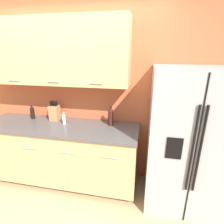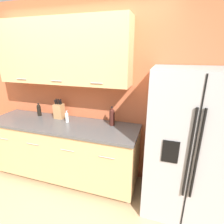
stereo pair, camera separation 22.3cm
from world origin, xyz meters
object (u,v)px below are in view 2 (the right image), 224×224
object	(u,v)px
refrigerator	(188,145)
soap_dispenser	(67,117)
wine_bottle	(112,117)
oil_bottle	(39,110)
knife_block	(59,111)

from	to	relation	value
refrigerator	soap_dispenser	bearing A→B (deg)	176.50
wine_bottle	oil_bottle	distance (m)	1.23
refrigerator	oil_bottle	bearing A→B (deg)	174.63
soap_dispenser	oil_bottle	size ratio (longest dim) A/B	0.85
knife_block	refrigerator	bearing A→B (deg)	-6.49
refrigerator	soap_dispenser	distance (m)	1.66
wine_bottle	knife_block	bearing A→B (deg)	178.65
soap_dispenser	oil_bottle	bearing A→B (deg)	169.28
knife_block	oil_bottle	bearing A→B (deg)	-179.74
wine_bottle	soap_dispenser	bearing A→B (deg)	-172.31
knife_block	soap_dispenser	distance (m)	0.23
refrigerator	soap_dispenser	xyz separation A→B (m)	(-1.65, 0.10, 0.12)
oil_bottle	wine_bottle	bearing A→B (deg)	-0.86
wine_bottle	refrigerator	bearing A→B (deg)	-10.89
soap_dispenser	knife_block	bearing A→B (deg)	151.11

